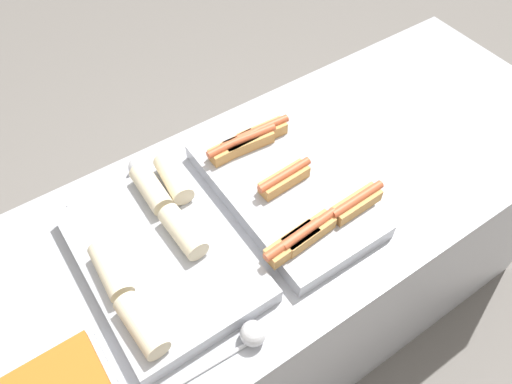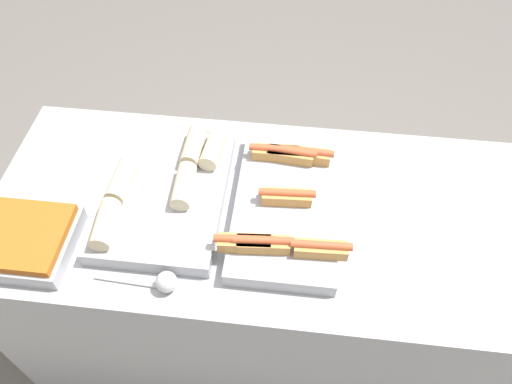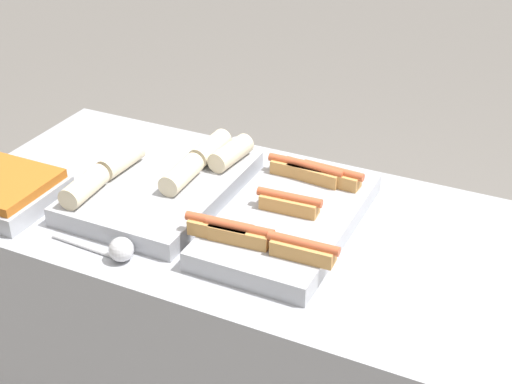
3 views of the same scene
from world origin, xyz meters
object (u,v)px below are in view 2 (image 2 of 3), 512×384
object	(u,v)px
tray_hotdogs	(286,204)
serving_spoon_near	(163,282)
serving_spoon_far	(204,130)
tray_side_front	(21,240)
tray_wraps	(165,191)

from	to	relation	value
tray_hotdogs	serving_spoon_near	world-z (taller)	tray_hotdogs
serving_spoon_far	tray_side_front	bearing A→B (deg)	-130.44
tray_wraps	serving_spoon_near	bearing A→B (deg)	-78.03
tray_hotdogs	tray_wraps	distance (m)	0.37
tray_hotdogs	serving_spoon_far	world-z (taller)	tray_hotdogs
tray_hotdogs	tray_wraps	world-z (taller)	tray_wraps
tray_wraps	serving_spoon_far	size ratio (longest dim) A/B	2.06
tray_side_front	serving_spoon_far	xyz separation A→B (m)	(0.43, 0.50, -0.01)
tray_side_front	serving_spoon_far	world-z (taller)	tray_side_front
tray_wraps	serving_spoon_far	bearing A→B (deg)	76.54
tray_side_front	serving_spoon_near	bearing A→B (deg)	-10.59
serving_spoon_near	serving_spoon_far	bearing A→B (deg)	89.51
tray_wraps	tray_hotdogs	bearing A→B (deg)	-1.05
tray_side_front	serving_spoon_far	distance (m)	0.66
tray_side_front	serving_spoon_near	xyz separation A→B (m)	(0.42, -0.08, -0.01)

